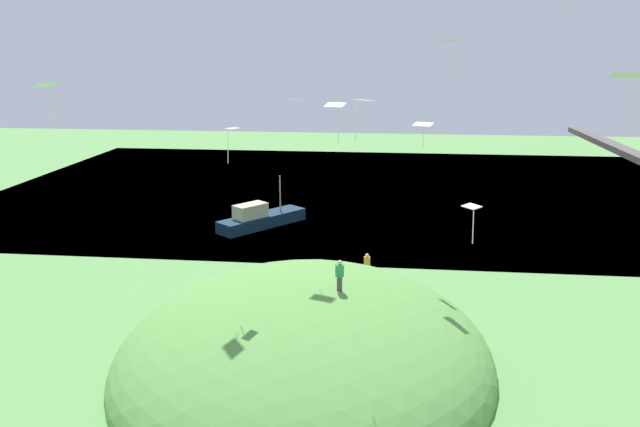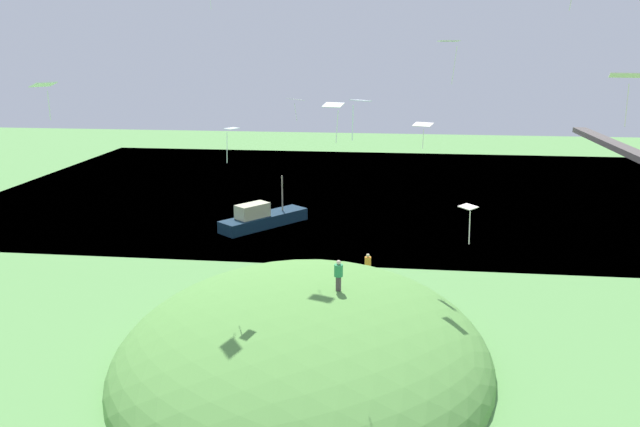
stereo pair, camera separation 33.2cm
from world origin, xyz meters
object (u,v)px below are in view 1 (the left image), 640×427
kite_8 (232,132)px  kite_13 (423,125)px  kite_7 (336,107)px  kite_2 (472,210)px  kite_3 (629,77)px  kite_6 (47,87)px  kite_14 (294,100)px  boat_on_lake (260,218)px  person_near_shore (367,262)px  kite_10 (451,44)px  person_with_child (340,272)px  kite_0 (363,104)px

kite_8 → kite_13: 10.54m
kite_7 → kite_8: size_ratio=1.01×
kite_2 → kite_13: kite_13 is taller
kite_3 → kite_2: bearing=-62.9°
kite_2 → kite_13: size_ratio=0.98×
kite_6 → kite_14: kite_6 is taller
kite_2 → kite_3: kite_3 is taller
boat_on_lake → kite_3: 37.40m
kite_3 → kite_13: 12.11m
kite_3 → kite_7: 11.14m
kite_6 → person_near_shore: bearing=158.0°
kite_7 → kite_10: (-1.41, 4.73, 2.57)m
kite_3 → person_with_child: bearing=-113.2°
kite_6 → kite_14: (-25.25, 3.84, -2.41)m
kite_10 → kite_13: kite_10 is taller
person_near_shore → kite_6: kite_6 is taller
kite_10 → kite_14: (-16.22, -9.14, -3.73)m
kite_14 → kite_10: bearing=29.4°
person_with_child → kite_8: (0.04, -5.23, 6.94)m
kite_6 → kite_7: kite_6 is taller
kite_2 → kite_7: size_ratio=0.82×
kite_6 → person_with_child: bearing=142.2°
person_near_shore → kite_7: 19.59m
kite_8 → kite_14: 14.68m
person_near_shore → kite_6: (22.90, -9.27, 13.47)m
person_with_child → kite_7: kite_7 is taller
kite_0 → kite_2: (0.82, 3.91, -3.56)m
person_near_shore → kite_10: size_ratio=0.94×
person_with_child → kite_6: 16.58m
boat_on_lake → kite_8: 26.49m
person_near_shore → kite_10: bearing=-88.8°
person_with_child → kite_7: size_ratio=0.97×
boat_on_lake → kite_14: (9.14, 4.63, 11.34)m
person_with_child → kite_10: (1.61, 4.73, 11.00)m
kite_3 → person_near_shore: bearing=-149.7°
boat_on_lake → kite_0: (30.54, 10.32, 12.98)m
person_with_child → kite_6: (10.64, -8.25, 9.68)m
kite_2 → kite_14: size_ratio=0.84×
boat_on_lake → kite_14: bearing=66.1°
kite_8 → kite_10: bearing=81.0°
boat_on_lake → kite_3: bearing=74.3°
boat_on_lake → kite_10: kite_10 is taller
boat_on_lake → kite_8: kite_8 is taller
kite_7 → boat_on_lake: bearing=-161.3°
kite_0 → kite_14: 22.20m
kite_8 → kite_13: bearing=117.7°
kite_7 → person_with_child: bearing=180.0°
kite_0 → kite_2: 5.35m
kite_6 → kite_13: bearing=141.5°
kite_6 → kite_10: (-9.03, 12.98, 1.32)m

